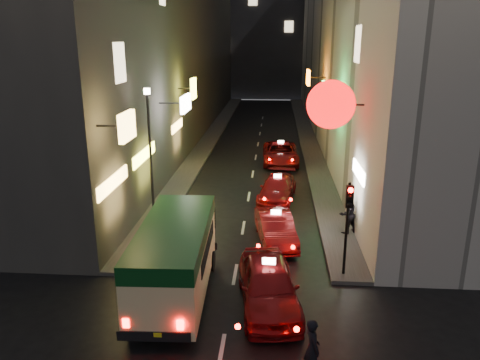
% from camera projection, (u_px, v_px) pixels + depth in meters
% --- Properties ---
extents(building_left, '(7.57, 52.00, 18.00)m').
position_uv_depth(building_left, '(167.00, 32.00, 39.74)').
color(building_left, '#393634').
rests_on(building_left, ground).
extents(building_right, '(8.36, 52.00, 18.00)m').
position_uv_depth(building_right, '(357.00, 31.00, 38.59)').
color(building_right, '#BBB5AB').
rests_on(building_right, ground).
extents(building_far, '(30.00, 10.00, 22.00)m').
position_uv_depth(building_far, '(268.00, 20.00, 69.12)').
color(building_far, '#333338').
rests_on(building_far, ground).
extents(sidewalk_left, '(1.50, 52.00, 0.15)m').
position_uv_depth(sidewalk_left, '(212.00, 135.00, 42.07)').
color(sidewalk_left, '#4D4A48').
rests_on(sidewalk_left, ground).
extents(sidewalk_right, '(1.50, 52.00, 0.15)m').
position_uv_depth(sidewalk_right, '(307.00, 137.00, 41.46)').
color(sidewalk_right, '#4D4A48').
rests_on(sidewalk_right, ground).
extents(minibus, '(2.35, 6.16, 2.62)m').
position_uv_depth(minibus, '(175.00, 252.00, 15.53)').
color(minibus, beige).
rests_on(minibus, ground).
extents(taxi_near, '(3.05, 5.92, 1.97)m').
position_uv_depth(taxi_near, '(269.00, 282.00, 15.12)').
color(taxi_near, maroon).
rests_on(taxi_near, ground).
extents(taxi_second, '(2.71, 4.99, 1.67)m').
position_uv_depth(taxi_second, '(276.00, 226.00, 20.02)').
color(taxi_second, maroon).
rests_on(taxi_second, ground).
extents(taxi_third, '(2.52, 4.86, 1.65)m').
position_uv_depth(taxi_third, '(277.00, 187.00, 25.31)').
color(taxi_third, maroon).
rests_on(taxi_third, ground).
extents(taxi_far, '(2.34, 5.38, 1.86)m').
position_uv_depth(taxi_far, '(281.00, 152.00, 32.75)').
color(taxi_far, maroon).
rests_on(taxi_far, ground).
extents(pedestrian_crossing, '(0.58, 0.71, 1.85)m').
position_uv_depth(pedestrian_crossing, '(312.00, 344.00, 12.00)').
color(pedestrian_crossing, black).
rests_on(pedestrian_crossing, ground).
extents(pedestrian_sidewalk, '(0.89, 0.80, 2.00)m').
position_uv_depth(pedestrian_sidewalk, '(348.00, 211.00, 20.55)').
color(pedestrian_sidewalk, black).
rests_on(pedestrian_sidewalk, sidewalk_right).
extents(traffic_light, '(0.26, 0.43, 3.50)m').
position_uv_depth(traffic_light, '(348.00, 210.00, 16.36)').
color(traffic_light, black).
rests_on(traffic_light, sidewalk_right).
extents(lamp_post, '(0.28, 0.28, 6.22)m').
position_uv_depth(lamp_post, '(150.00, 148.00, 20.97)').
color(lamp_post, black).
rests_on(lamp_post, sidewalk_left).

